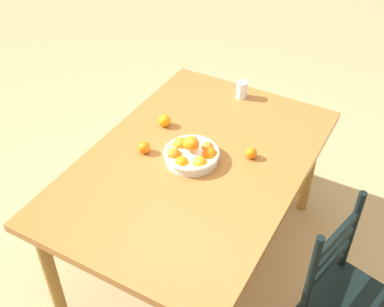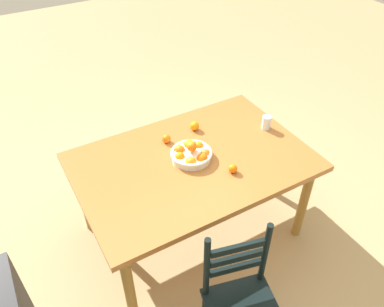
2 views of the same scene
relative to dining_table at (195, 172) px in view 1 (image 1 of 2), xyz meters
name	(u,v)px [view 1 (image 1 of 2)]	position (x,y,z in m)	size (l,w,h in m)	color
ground_plane	(194,254)	(0.00, 0.00, -0.68)	(12.00, 12.00, 0.00)	tan
dining_table	(195,172)	(0.00, 0.00, 0.00)	(1.61, 1.09, 0.76)	#9D612D
chair_near_window	(347,301)	(0.21, 0.92, -0.23)	(0.48, 0.48, 0.94)	black
fruit_bowl	(192,153)	(-0.01, -0.02, 0.12)	(0.29, 0.29, 0.14)	white
orange_loose_0	(144,148)	(0.07, -0.27, 0.11)	(0.06, 0.06, 0.06)	orange
orange_loose_1	(165,121)	(-0.19, -0.30, 0.11)	(0.07, 0.07, 0.07)	orange
orange_loose_2	(251,153)	(-0.17, 0.24, 0.11)	(0.06, 0.06, 0.06)	orange
drinking_glass	(242,90)	(-0.68, -0.04, 0.13)	(0.07, 0.07, 0.11)	silver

